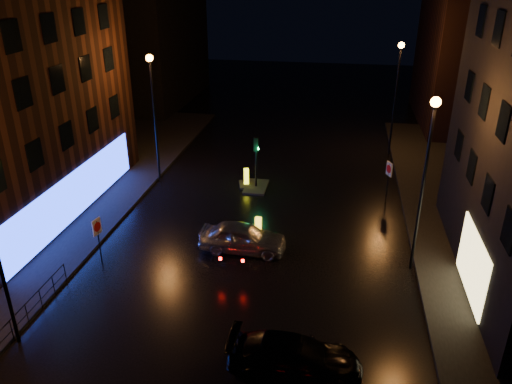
% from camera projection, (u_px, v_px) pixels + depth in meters
% --- Properties ---
extents(ground, '(120.00, 120.00, 0.00)m').
position_uv_depth(ground, '(226.00, 330.00, 20.01)').
color(ground, black).
rests_on(ground, ground).
extents(pavement_left, '(12.00, 44.00, 0.15)m').
position_uv_depth(pavement_left, '(24.00, 212.00, 29.32)').
color(pavement_left, black).
rests_on(pavement_left, ground).
extents(building_far_left, '(8.00, 16.00, 14.00)m').
position_uv_depth(building_far_left, '(149.00, 32.00, 50.90)').
color(building_far_left, black).
rests_on(building_far_left, ground).
extents(building_far_right, '(8.00, 14.00, 12.00)m').
position_uv_depth(building_far_right, '(473.00, 56.00, 43.80)').
color(building_far_right, black).
rests_on(building_far_right, ground).
extents(street_lamp_lfar, '(0.44, 0.44, 8.37)m').
position_uv_depth(street_lamp_lfar, '(153.00, 100.00, 31.43)').
color(street_lamp_lfar, black).
rests_on(street_lamp_lfar, ground).
extents(street_lamp_rnear, '(0.44, 0.44, 8.37)m').
position_uv_depth(street_lamp_rnear, '(427.00, 160.00, 21.84)').
color(street_lamp_rnear, black).
rests_on(street_lamp_rnear, ground).
extents(street_lamp_rfar, '(0.44, 0.44, 8.37)m').
position_uv_depth(street_lamp_rfar, '(397.00, 82.00, 36.16)').
color(street_lamp_rfar, black).
rests_on(street_lamp_rfar, ground).
extents(traffic_signal, '(1.40, 2.40, 3.45)m').
position_uv_depth(traffic_signal, '(256.00, 181.00, 32.52)').
color(traffic_signal, black).
rests_on(traffic_signal, ground).
extents(guard_railing, '(0.05, 6.04, 1.00)m').
position_uv_depth(guard_railing, '(26.00, 309.00, 20.05)').
color(guard_railing, black).
rests_on(guard_railing, ground).
extents(silver_hatchback, '(4.45, 1.86, 1.51)m').
position_uv_depth(silver_hatchback, '(243.00, 237.00, 25.28)').
color(silver_hatchback, '#B4B7BC').
rests_on(silver_hatchback, ground).
extents(dark_sedan, '(4.83, 2.04, 1.39)m').
position_uv_depth(dark_sedan, '(295.00, 358.00, 17.66)').
color(dark_sedan, black).
rests_on(dark_sedan, ground).
extents(bollard_near, '(1.14, 1.50, 1.18)m').
position_uv_depth(bollard_near, '(258.00, 233.00, 26.74)').
color(bollard_near, black).
rests_on(bollard_near, ground).
extents(bollard_far, '(1.24, 1.56, 1.20)m').
position_uv_depth(bollard_far, '(246.00, 182.00, 32.94)').
color(bollard_far, black).
rests_on(bollard_far, ground).
extents(road_sign_left, '(0.17, 0.60, 2.47)m').
position_uv_depth(road_sign_left, '(97.00, 231.00, 23.68)').
color(road_sign_left, black).
rests_on(road_sign_left, ground).
extents(road_sign_right, '(0.31, 0.60, 2.61)m').
position_uv_depth(road_sign_right, '(389.00, 172.00, 29.96)').
color(road_sign_right, black).
rests_on(road_sign_right, ground).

